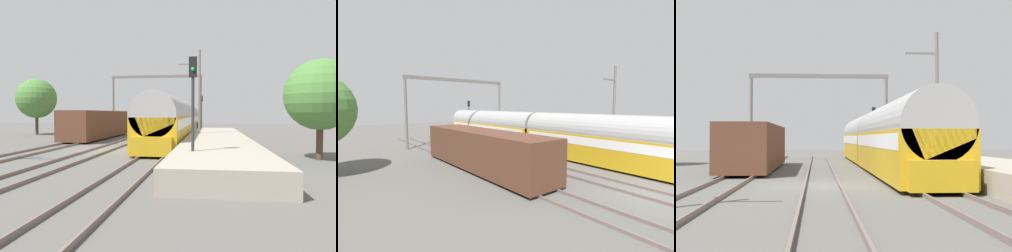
{
  "view_description": "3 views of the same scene",
  "coord_description": "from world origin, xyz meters",
  "views": [
    {
      "loc": [
        7.46,
        -21.44,
        2.59
      ],
      "look_at": [
        4.12,
        3.28,
        1.59
      ],
      "focal_mm": 33.63,
      "sensor_mm": 36.0,
      "label": 1
    },
    {
      "loc": [
        -13.39,
        -4.78,
        4.67
      ],
      "look_at": [
        1.19,
        13.77,
        2.64
      ],
      "focal_mm": 25.55,
      "sensor_mm": 36.0,
      "label": 2
    },
    {
      "loc": [
        -0.24,
        -19.28,
        2.01
      ],
      "look_at": [
        2.06,
        18.32,
        3.05
      ],
      "focal_mm": 48.17,
      "sensor_mm": 36.0,
      "label": 3
    }
  ],
  "objects": [
    {
      "name": "freight_car",
      "position": [
        -4.12,
        9.83,
        1.47
      ],
      "size": [
        2.8,
        13.0,
        2.7
      ],
      "color": "#563323",
      "rests_on": "ground"
    },
    {
      "name": "railway_signal_far",
      "position": [
        6.04,
        29.78,
        3.45
      ],
      "size": [
        0.36,
        0.3,
        5.44
      ],
      "color": "#2D2D33",
      "rests_on": "ground"
    },
    {
      "name": "track_west",
      "position": [
        0.0,
        0.0,
        0.08
      ],
      "size": [
        1.52,
        60.0,
        0.16
      ],
      "color": "#6F5F5A",
      "rests_on": "ground"
    },
    {
      "name": "catenary_gantry",
      "position": [
        0.0,
        21.53,
        5.64
      ],
      "size": [
        12.64,
        0.28,
        7.86
      ],
      "color": "slate",
      "rests_on": "ground"
    },
    {
      "name": "track_far_west",
      "position": [
        -4.12,
        0.0,
        0.08
      ],
      "size": [
        1.52,
        60.0,
        0.16
      ],
      "color": "#6F5F5A",
      "rests_on": "ground"
    },
    {
      "name": "passenger_train",
      "position": [
        4.12,
        12.47,
        1.97
      ],
      "size": [
        2.93,
        32.85,
        3.82
      ],
      "color": "gold",
      "rests_on": "ground"
    },
    {
      "name": "person_crossing",
      "position": [
        6.03,
        15.76,
        1.03
      ],
      "size": [
        0.43,
        0.3,
        1.73
      ],
      "rotation": [
        0.0,
        0.0,
        0.16
      ],
      "color": "black",
      "rests_on": "ground"
    },
    {
      "name": "platform",
      "position": [
        7.94,
        2.0,
        0.45
      ],
      "size": [
        4.4,
        28.0,
        0.9
      ],
      "color": "#A39989",
      "rests_on": "ground"
    },
    {
      "name": "ground",
      "position": [
        0.0,
        0.0,
        0.0
      ],
      "size": [
        120.0,
        120.0,
        0.0
      ],
      "primitive_type": "plane",
      "color": "#5A5853"
    },
    {
      "name": "catenary_pole_east_mid",
      "position": [
        6.47,
        5.6,
        4.15
      ],
      "size": [
        1.9,
        0.2,
        8.0
      ],
      "color": "slate",
      "rests_on": "ground"
    }
  ]
}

